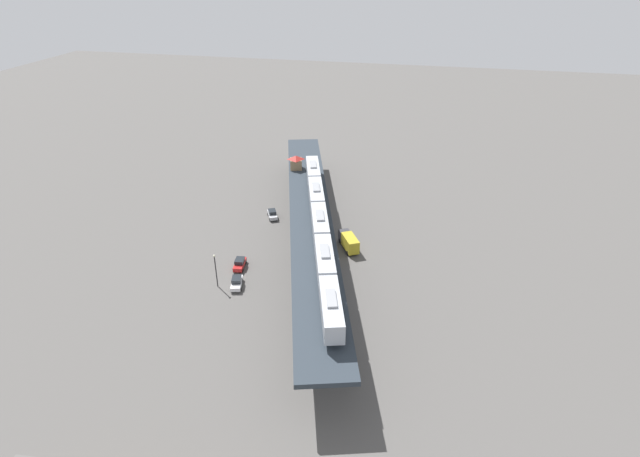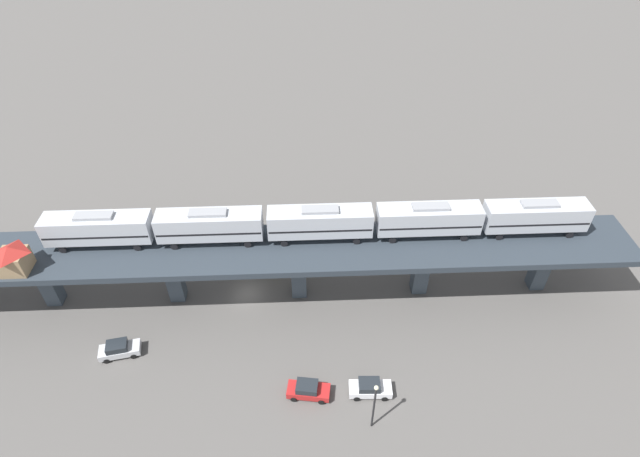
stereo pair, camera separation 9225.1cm
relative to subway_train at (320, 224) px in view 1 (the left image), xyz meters
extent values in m
plane|color=#514F4C|center=(3.90, -8.41, -10.37)|extent=(400.00, 400.00, 0.00)
cube|color=#283039|center=(3.90, -8.41, -2.94)|extent=(33.76, 90.69, 0.80)
cube|color=#333D47|center=(14.66, -45.37, -6.86)|extent=(2.23, 2.23, 7.03)
cube|color=#333D47|center=(10.47, -30.97, -6.86)|extent=(2.23, 2.23, 7.03)
cube|color=#333D47|center=(6.28, -16.57, -6.86)|extent=(2.23, 2.23, 7.03)
cube|color=#333D47|center=(2.09, -2.17, -6.86)|extent=(2.23, 2.23, 7.03)
cube|color=#333D47|center=(-2.10, 12.24, -6.86)|extent=(2.23, 2.23, 7.03)
cube|color=#333D47|center=(-6.29, 26.64, -6.86)|extent=(2.23, 2.23, 7.03)
cube|color=#ADB2BA|center=(7.04, -24.20, 0.00)|extent=(6.04, 12.30, 3.10)
cube|color=black|center=(7.04, -24.20, -0.30)|extent=(6.01, 12.09, 0.24)
cube|color=gray|center=(7.04, -24.20, 1.73)|extent=(2.52, 4.42, 0.36)
cylinder|color=black|center=(7.07, -28.56, -2.12)|extent=(0.45, 0.87, 0.84)
cylinder|color=black|center=(9.35, -27.90, -2.12)|extent=(0.45, 0.87, 0.84)
cylinder|color=black|center=(4.72, -20.50, -2.12)|extent=(0.45, 0.87, 0.84)
cylinder|color=black|center=(7.01, -19.83, -2.12)|extent=(0.45, 0.87, 0.84)
cube|color=#ADB2BA|center=(3.52, -12.10, 0.00)|extent=(6.04, 12.30, 3.10)
cube|color=black|center=(3.52, -12.10, -0.30)|extent=(6.01, 12.09, 0.24)
cube|color=gray|center=(3.52, -12.10, 1.73)|extent=(2.52, 4.42, 0.36)
cylinder|color=black|center=(3.55, -16.46, -2.12)|extent=(0.45, 0.87, 0.84)
cylinder|color=black|center=(5.83, -15.80, -2.12)|extent=(0.45, 0.87, 0.84)
cylinder|color=black|center=(1.20, -8.40, -2.12)|extent=(0.45, 0.87, 0.84)
cylinder|color=black|center=(3.49, -7.73, -2.12)|extent=(0.45, 0.87, 0.84)
cube|color=#ADB2BA|center=(0.00, 0.00, 0.00)|extent=(6.04, 12.30, 3.10)
cube|color=black|center=(0.00, 0.00, -0.30)|extent=(6.01, 12.09, 0.24)
cube|color=gray|center=(0.00, 0.00, 1.73)|extent=(2.52, 4.42, 0.36)
cylinder|color=black|center=(0.03, -4.37, -2.12)|extent=(0.45, 0.87, 0.84)
cylinder|color=black|center=(2.32, -3.70, -2.12)|extent=(0.45, 0.87, 0.84)
cylinder|color=black|center=(-2.32, 3.70, -2.12)|extent=(0.45, 0.87, 0.84)
cylinder|color=black|center=(-0.03, 4.37, -2.12)|extent=(0.45, 0.87, 0.84)
cube|color=#ADB2BA|center=(-3.52, 12.10, 0.00)|extent=(6.04, 12.30, 3.10)
cube|color=black|center=(-3.52, 12.10, -0.30)|extent=(6.01, 12.09, 0.24)
cube|color=gray|center=(-3.52, 12.10, 1.73)|extent=(2.52, 4.42, 0.36)
cylinder|color=black|center=(-3.49, 7.73, -2.12)|extent=(0.45, 0.87, 0.84)
cylinder|color=black|center=(-1.20, 8.40, -2.12)|extent=(0.45, 0.87, 0.84)
cylinder|color=black|center=(-5.83, 15.80, -2.12)|extent=(0.45, 0.87, 0.84)
cylinder|color=black|center=(-3.55, 16.46, -2.12)|extent=(0.45, 0.87, 0.84)
cube|color=#ADB2BA|center=(-7.04, 24.20, 0.00)|extent=(6.04, 12.30, 3.10)
cube|color=black|center=(-7.04, 24.20, -0.30)|extent=(6.01, 12.09, 0.24)
cube|color=gray|center=(-7.04, 24.20, 1.73)|extent=(2.52, 4.42, 0.36)
cylinder|color=black|center=(-7.01, 19.83, -2.12)|extent=(0.45, 0.87, 0.84)
cylinder|color=black|center=(-4.72, 20.50, -2.12)|extent=(0.45, 0.87, 0.84)
cylinder|color=black|center=(-9.35, 27.90, -2.12)|extent=(0.45, 0.87, 0.84)
cylinder|color=black|center=(-7.07, 28.56, -2.12)|extent=(0.45, 0.87, 0.84)
cube|color=#8C7251|center=(12.97, -30.98, -1.29)|extent=(3.47, 3.47, 2.50)
pyramid|color=maroon|center=(12.97, -30.98, 0.41)|extent=(3.99, 3.99, 0.90)
cube|color=#B7BABF|center=(15.69, -19.05, -9.64)|extent=(3.56, 4.74, 0.80)
cube|color=#1E2328|center=(15.76, -19.19, -8.86)|extent=(2.44, 2.70, 0.76)
cylinder|color=black|center=(15.56, -20.71, -10.04)|extent=(0.51, 0.70, 0.66)
cylinder|color=black|center=(17.09, -19.96, -10.04)|extent=(0.51, 0.70, 0.66)
cylinder|color=black|center=(14.29, -18.15, -10.04)|extent=(0.51, 0.70, 0.66)
cylinder|color=black|center=(15.83, -17.39, -10.04)|extent=(0.51, 0.70, 0.66)
cube|color=silver|center=(13.91, 8.75, -9.64)|extent=(2.80, 4.70, 0.80)
cube|color=#1E2328|center=(13.95, 8.60, -8.86)|extent=(2.12, 2.53, 0.76)
cylinder|color=black|center=(13.42, 7.15, -10.04)|extent=(0.39, 0.70, 0.66)
cylinder|color=black|center=(15.08, 7.56, -10.04)|extent=(0.39, 0.70, 0.66)
cylinder|color=black|center=(12.74, 9.93, -10.04)|extent=(0.39, 0.70, 0.66)
cylinder|color=black|center=(14.40, 10.34, -10.04)|extent=(0.39, 0.70, 0.66)
cube|color=#AD1E1E|center=(15.63, 2.59, -9.64)|extent=(2.36, 4.60, 0.80)
cube|color=#1E2328|center=(15.65, 2.44, -8.86)|extent=(1.91, 2.39, 0.76)
cylinder|color=black|center=(14.97, 1.06, -10.04)|extent=(0.32, 0.69, 0.66)
cylinder|color=black|center=(16.67, 1.28, -10.04)|extent=(0.32, 0.69, 0.66)
cylinder|color=black|center=(14.60, 3.90, -10.04)|extent=(0.32, 0.69, 0.66)
cylinder|color=black|center=(16.30, 4.12, -10.04)|extent=(0.32, 0.69, 0.66)
cube|color=#333338|center=(-2.78, -11.59, -8.72)|extent=(2.89, 2.82, 2.30)
cube|color=gold|center=(-4.53, -8.44, -8.52)|extent=(4.53, 5.66, 2.70)
cylinder|color=black|center=(-3.65, -12.07, -9.87)|extent=(0.79, 1.04, 1.00)
cylinder|color=black|center=(-1.92, -11.11, -9.87)|extent=(0.79, 1.04, 1.00)
cylinder|color=black|center=(-6.19, -7.58, -9.87)|extent=(0.79, 1.04, 1.00)
cylinder|color=black|center=(-4.38, -6.58, -9.87)|extent=(0.79, 1.04, 1.00)
cylinder|color=black|center=(17.42, 9.49, -7.12)|extent=(0.20, 0.20, 6.50)
sphere|color=beige|center=(17.42, 9.49, -3.65)|extent=(0.44, 0.44, 0.44)
camera|label=1|loc=(-17.78, 79.48, 44.27)|focal=28.00mm
camera|label=2|loc=(42.92, 10.45, 36.42)|focal=28.00mm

